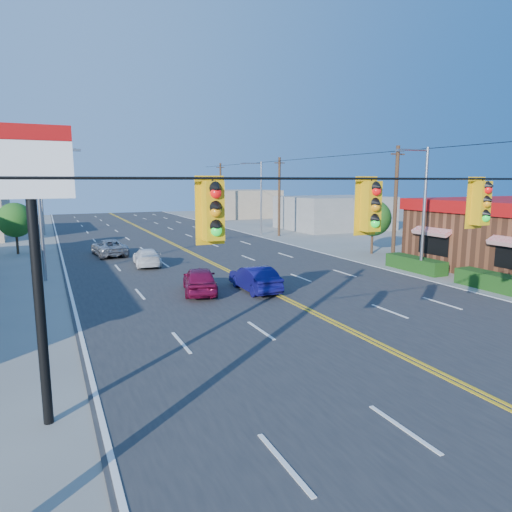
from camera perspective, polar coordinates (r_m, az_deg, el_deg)
name	(u,v)px	position (r m, az deg, el deg)	size (l,w,h in m)	color
ground	(496,404)	(14.49, 27.80, -16.02)	(160.00, 160.00, 0.00)	gray
road	(228,271)	(30.31, -3.56, -1.88)	(20.00, 120.00, 0.06)	#2D2D30
signal_span	(509,224)	(13.16, 29.11, 3.54)	(24.32, 0.34, 9.00)	#47301E
pizza_hut_sign	(32,215)	(11.75, -26.18, 4.65)	(1.90, 0.30, 6.85)	black
streetlight_se	(422,204)	(30.61, 20.05, 6.14)	(2.55, 0.25, 8.00)	gray
streetlight_ne	(259,194)	(50.55, 0.44, 7.78)	(2.55, 0.25, 8.00)	gray
streetlight_sw	(44,205)	(29.76, -25.02, 5.76)	(2.55, 0.25, 8.00)	gray
streetlight_nw	(43,194)	(55.74, -25.04, 7.06)	(2.55, 0.25, 8.00)	gray
utility_pole_near	(395,205)	(34.50, 17.01, 6.08)	(0.28, 0.28, 8.40)	#47301E
utility_pole_mid	(279,197)	(49.40, 2.92, 7.37)	(0.28, 0.28, 8.40)	#47301E
utility_pole_far	(221,193)	(65.86, -4.43, 7.86)	(0.28, 0.28, 8.40)	#47301E
tree_kfc_rear	(373,218)	(38.46, 14.41, 4.61)	(2.94, 2.94, 4.41)	#47301E
tree_west	(15,220)	(41.91, -27.88, 3.99)	(2.80, 2.80, 4.20)	#47301E
bld_east_mid	(334,213)	(58.00, 9.69, 5.37)	(12.00, 10.00, 4.00)	gray
bld_east_far	(243,204)	(75.88, -1.69, 6.58)	(10.00, 10.00, 4.40)	tan
car_magenta	(200,281)	(24.36, -7.03, -3.11)	(1.67, 4.15, 1.42)	maroon
car_blue	(255,279)	(24.65, -0.17, -2.95)	(1.44, 4.14, 1.36)	#110F59
car_white	(147,258)	(32.85, -13.48, -0.23)	(1.69, 4.15, 1.20)	white
car_silver	(109,248)	(38.04, -17.88, 0.94)	(2.17, 4.71, 1.31)	#9A9A9F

